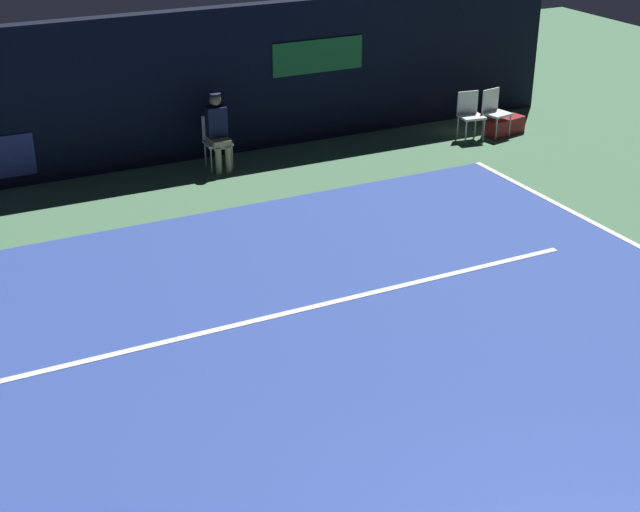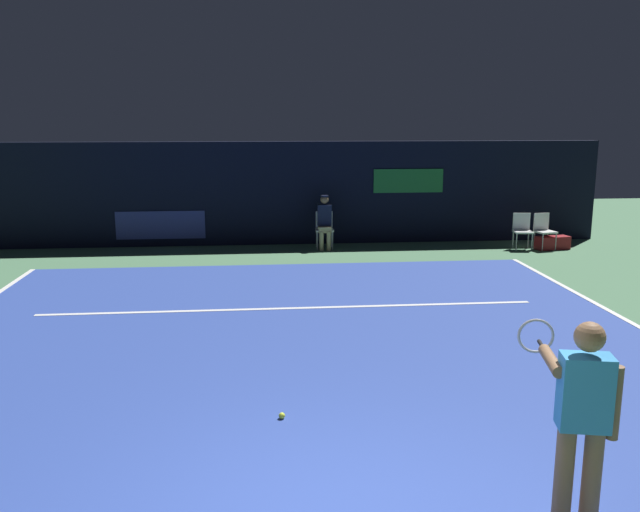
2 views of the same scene
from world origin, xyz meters
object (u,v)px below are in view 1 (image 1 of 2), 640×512
line_judge_on_chair (218,131)px  equipment_bag (504,126)px  courtside_chair_near (495,110)px  courtside_chair_far (470,113)px

line_judge_on_chair → equipment_bag: line_judge_on_chair is taller
courtside_chair_near → line_judge_on_chair: bearing=173.8°
line_judge_on_chair → courtside_chair_far: size_ratio=1.50×
courtside_chair_near → courtside_chair_far: 0.53m
courtside_chair_far → line_judge_on_chair: bearing=173.8°
courtside_chair_near → equipment_bag: courtside_chair_near is taller
line_judge_on_chair → equipment_bag: size_ratio=1.57×
equipment_bag → courtside_chair_far: bearing=160.8°
courtside_chair_near → courtside_chair_far: (-0.53, 0.06, 0.00)m
courtside_chair_near → equipment_bag: bearing=-12.3°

